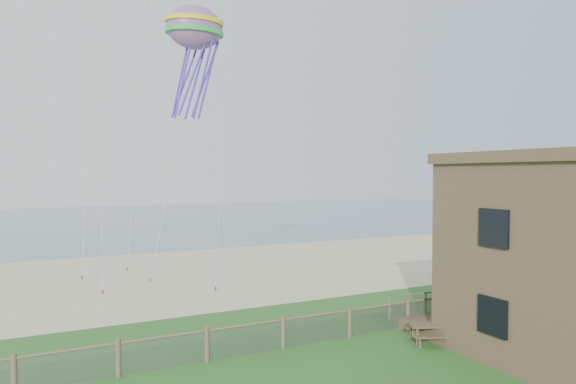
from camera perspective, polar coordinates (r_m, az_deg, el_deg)
name	(u,v)px	position (r m, az deg, el deg)	size (l,w,h in m)	color
sand_beach	(176,275)	(34.93, -12.37, -8.95)	(72.00, 20.00, 0.02)	tan
ocean	(97,221)	(77.98, -20.46, -2.99)	(160.00, 68.00, 0.02)	slate
chainlink_fence	(283,334)	(20.14, -0.54, -15.52)	(36.20, 0.20, 1.25)	brown
motel_deck	(537,308)	(27.67, 25.97, -11.50)	(15.00, 2.00, 0.50)	brown
picnic_table	(434,333)	(21.58, 15.94, -14.80)	(1.93, 1.46, 0.81)	brown
octopus_kite	(195,59)	(30.64, -10.32, 14.32)	(3.38, 2.38, 6.96)	orange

